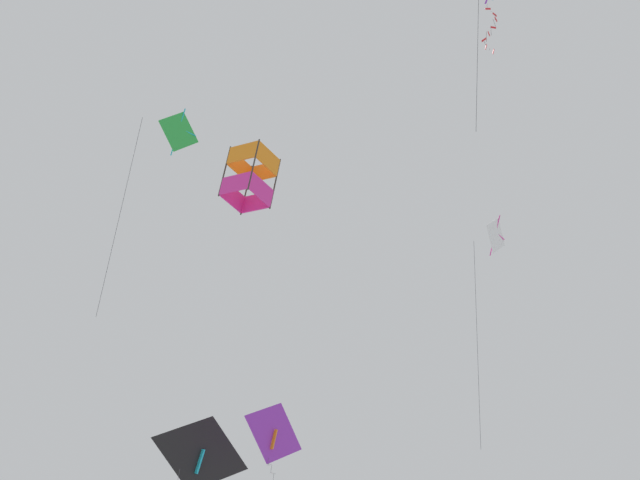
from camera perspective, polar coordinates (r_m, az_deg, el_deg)
kite_delta_near_left at (r=35.15m, az=-7.17°, el=-12.58°), size 2.80×2.93×9.70m
kite_diamond_highest at (r=35.59m, az=-8.45°, el=6.34°), size 2.92×2.72×8.30m
kite_delta_upper_right at (r=33.96m, az=-2.84°, el=-11.47°), size 1.35×2.43×3.79m
kite_diamond_mid_left at (r=41.55m, az=10.39°, el=0.18°), size 1.92×1.97×10.24m
kite_box_low_drifter at (r=28.29m, az=-4.19°, el=3.74°), size 1.75×1.58×1.91m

